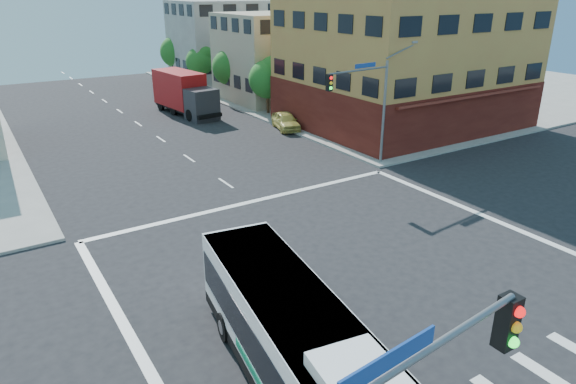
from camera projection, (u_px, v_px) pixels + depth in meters
ground at (360, 274)px, 21.80m from camera, size 120.00×120.00×0.00m
sidewalk_ne at (395, 82)px, 66.66m from camera, size 50.00×50.00×0.15m
corner_building_ne at (405, 56)px, 44.08m from camera, size 18.10×15.44×14.00m
building_east_near at (281, 57)px, 55.27m from camera, size 12.06×10.06×9.00m
building_east_far at (224, 41)px, 66.09m from camera, size 12.06×10.06×10.00m
signal_mast_ne at (367, 95)px, 32.82m from camera, size 7.91×1.13×8.07m
street_tree_a at (269, 77)px, 48.33m from camera, size 3.60×3.60×5.53m
street_tree_b at (231, 65)px, 54.56m from camera, size 3.80×3.80×5.79m
street_tree_c at (201, 60)px, 60.95m from camera, size 3.40×3.40×5.29m
street_tree_d at (176, 50)px, 67.08m from camera, size 4.00×4.00×6.03m
transit_bus at (303, 356)px, 14.38m from camera, size 4.20×11.98×3.48m
box_truck at (185, 94)px, 49.07m from camera, size 3.53×9.01×3.95m
parked_car at (286, 121)px, 44.13m from camera, size 2.78×4.57×1.45m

